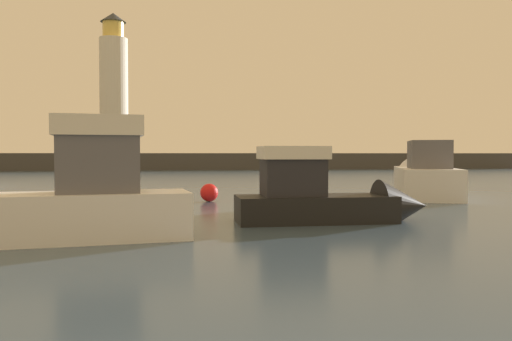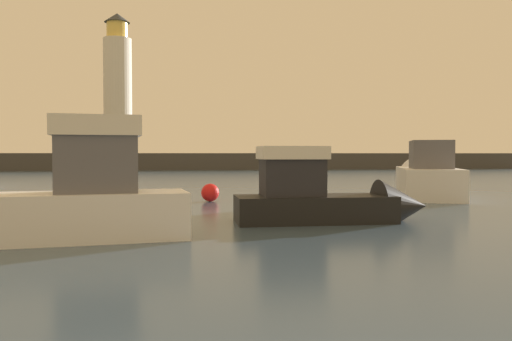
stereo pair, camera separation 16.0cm
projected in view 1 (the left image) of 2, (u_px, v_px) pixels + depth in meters
ground_plane at (203, 184)px, 34.17m from camera, size 220.00×220.00×0.00m
breakwater at (185, 161)px, 66.36m from camera, size 89.10×6.99×2.09m
lighthouse at (114, 87)px, 64.55m from camera, size 3.49×3.49×17.48m
motorboat_0 at (336, 198)px, 15.12m from camera, size 5.78×1.76×2.59m
motorboat_2 at (423, 177)px, 24.83m from camera, size 5.03×8.25×2.99m
motorboat_3 at (41, 203)px, 11.63m from camera, size 6.82×2.42×3.10m
mooring_buoy at (209, 193)px, 21.50m from camera, size 0.75×0.75×0.75m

